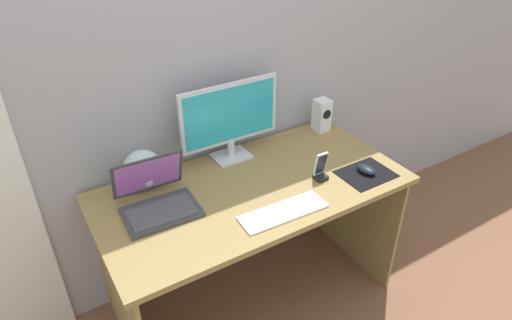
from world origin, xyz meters
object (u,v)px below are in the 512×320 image
object	(u,v)px
speaker_right	(322,115)
laptop	(157,199)
fishbowl	(143,169)
mouse	(367,170)
phone_in_dock	(321,170)
monitor	(230,118)
keyboard_external	(283,212)

from	to	relation	value
speaker_right	laptop	world-z (taller)	laptop
fishbowl	mouse	xyz separation A→B (m)	(0.93, -0.46, -0.06)
mouse	laptop	bearing A→B (deg)	155.25
mouse	phone_in_dock	xyz separation A→B (m)	(-0.22, 0.08, 0.03)
monitor	fishbowl	bearing A→B (deg)	-179.55
speaker_right	phone_in_dock	distance (m)	0.49
mouse	monitor	bearing A→B (deg)	127.03
monitor	fishbowl	xyz separation A→B (m)	(-0.45, -0.00, -0.13)
monitor	fishbowl	world-z (taller)	monitor
keyboard_external	phone_in_dock	world-z (taller)	phone_in_dock
speaker_right	mouse	world-z (taller)	speaker_right
monitor	speaker_right	bearing A→B (deg)	-0.53
monitor	phone_in_dock	size ratio (longest dim) A/B	3.69
keyboard_external	mouse	world-z (taller)	mouse
laptop	keyboard_external	bearing A→B (deg)	-35.44
phone_in_dock	mouse	bearing A→B (deg)	-20.49
keyboard_external	phone_in_dock	bearing A→B (deg)	24.74
fishbowl	laptop	bearing A→B (deg)	-93.78
keyboard_external	phone_in_dock	size ratio (longest dim) A/B	2.76
laptop	phone_in_dock	xyz separation A→B (m)	(0.73, -0.19, 0.00)
phone_in_dock	fishbowl	bearing A→B (deg)	151.91
keyboard_external	laptop	bearing A→B (deg)	146.90
laptop	phone_in_dock	bearing A→B (deg)	-14.67
monitor	mouse	distance (m)	0.69
speaker_right	keyboard_external	distance (m)	0.78
monitor	speaker_right	xyz separation A→B (m)	(0.57, -0.01, -0.13)
speaker_right	mouse	size ratio (longest dim) A/B	1.80
fishbowl	mouse	bearing A→B (deg)	-26.40
speaker_right	keyboard_external	xyz separation A→B (m)	(-0.60, -0.50, -0.09)
monitor	laptop	distance (m)	0.53
laptop	mouse	size ratio (longest dim) A/B	3.20
monitor	laptop	size ratio (longest dim) A/B	1.60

